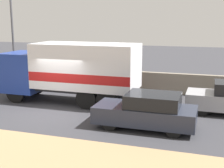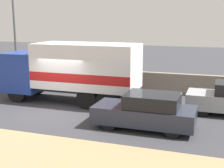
% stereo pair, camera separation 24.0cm
% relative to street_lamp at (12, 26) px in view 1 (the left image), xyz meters
% --- Properties ---
extents(ground_plane, '(80.00, 80.00, 0.00)m').
position_rel_street_lamp_xyz_m(ground_plane, '(5.42, -4.55, -3.99)').
color(ground_plane, '#38383D').
extents(stone_wall_backdrop, '(60.00, 0.35, 1.26)m').
position_rel_street_lamp_xyz_m(stone_wall_backdrop, '(5.42, 0.99, -3.36)').
color(stone_wall_backdrop, gray).
rests_on(stone_wall_backdrop, ground_plane).
extents(street_lamp, '(0.56, 0.28, 6.88)m').
position_rel_street_lamp_xyz_m(street_lamp, '(0.00, 0.00, 0.00)').
color(street_lamp, '#4C4C51').
rests_on(street_lamp, ground_plane).
extents(box_truck, '(7.48, 2.48, 3.22)m').
position_rel_street_lamp_xyz_m(box_truck, '(5.59, -2.73, -2.19)').
color(box_truck, navy).
rests_on(box_truck, ground_plane).
extents(car_hatchback, '(4.17, 1.80, 1.48)m').
position_rel_street_lamp_xyz_m(car_hatchback, '(10.23, -5.55, -3.25)').
color(car_hatchback, '#282D3D').
rests_on(car_hatchback, ground_plane).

